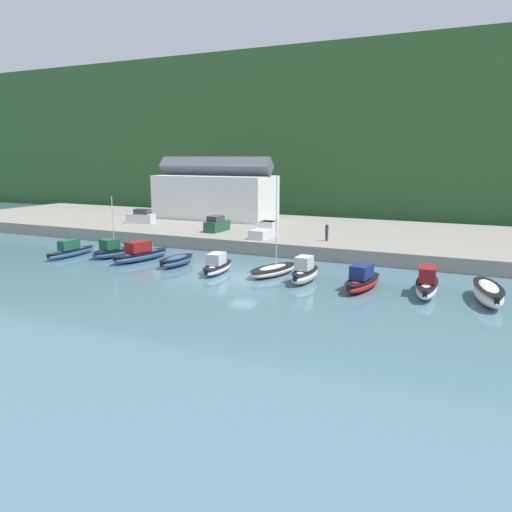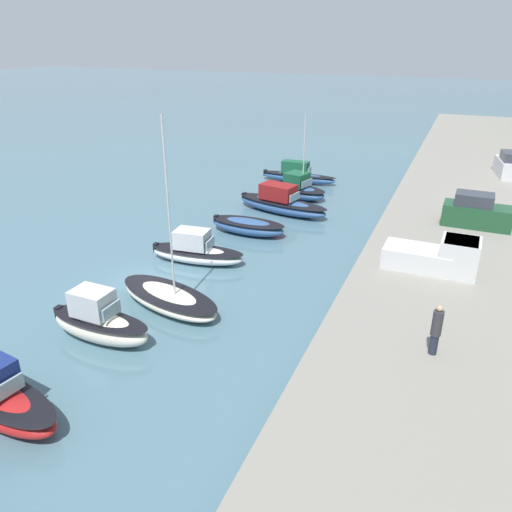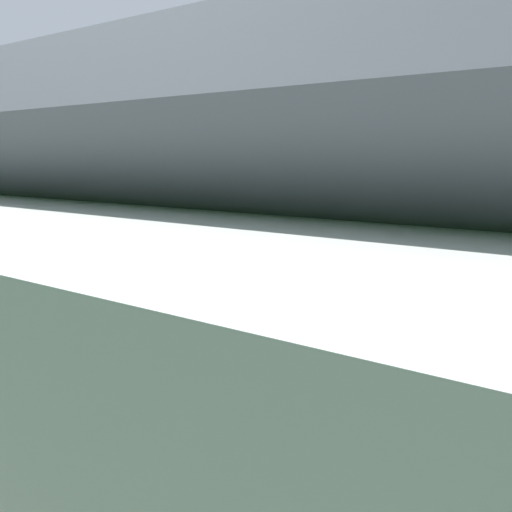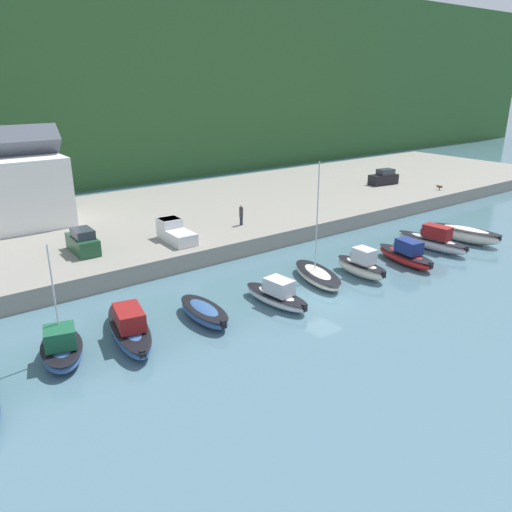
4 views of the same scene
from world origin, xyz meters
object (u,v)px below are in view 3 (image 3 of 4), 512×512
moored_boat_3 (335,278)px  person_on_quay (72,261)px  moored_boat_1 (469,296)px  parked_car_1 (266,309)px  moored_boat_8 (107,241)px  pickup_truck_0 (166,280)px  moored_boat_6 (191,251)px  moored_boat_7 (151,245)px  moored_boat_5 (214,262)px  moored_boat_9 (82,237)px  moored_boat_4 (278,264)px  moored_boat_2 (403,286)px

moored_boat_3 → person_on_quay: (12.69, 13.41, 2.14)m
moored_boat_3 → person_on_quay: size_ratio=2.60×
moored_boat_1 → parked_car_1: bearing=80.9°
moored_boat_8 → person_on_quay: (-13.19, 13.87, 1.80)m
moored_boat_3 → person_on_quay: person_on_quay is taller
moored_boat_1 → parked_car_1: size_ratio=1.69×
parked_car_1 → person_on_quay: parked_car_1 is taller
pickup_truck_0 → person_on_quay: size_ratio=2.23×
moored_boat_6 → moored_boat_7: moored_boat_6 is taller
moored_boat_5 → parked_car_1: size_ratio=2.32×
moored_boat_9 → pickup_truck_0: size_ratio=1.54×
moored_boat_4 → moored_boat_9: bearing=-6.3°
parked_car_1 → moored_boat_8: bearing=-26.0°
moored_boat_4 → moored_boat_6: moored_boat_6 is taller
moored_boat_7 → pickup_truck_0: 21.35m
moored_boat_9 → person_on_quay: (-17.97, 14.44, 1.87)m
moored_boat_4 → pickup_truck_0: (-0.91, 14.02, 1.69)m
moored_boat_5 → person_on_quay: 13.27m
moored_boat_6 → moored_boat_7: (5.51, -0.37, -0.10)m
moored_boat_9 → moored_boat_1: bearing=167.2°
parked_car_1 → person_on_quay: size_ratio=1.98×
moored_boat_9 → person_on_quay: person_on_quay is taller
moored_boat_1 → moored_boat_4: bearing=8.6°
moored_boat_1 → moored_boat_2: bearing=14.5°
moored_boat_4 → moored_boat_8: 20.25m
moored_boat_6 → moored_boat_9: bearing=1.1°
moored_boat_8 → moored_boat_3: bearing=175.1°
moored_boat_1 → person_on_quay: 25.66m
moored_boat_4 → moored_boat_7: (14.86, -0.28, 0.09)m
parked_car_1 → person_on_quay: (15.92, -1.26, 0.18)m
moored_boat_3 → moored_boat_5: size_ratio=0.57×
moored_boat_2 → person_on_quay: person_on_quay is taller
moored_boat_7 → pickup_truck_0: (-15.77, 14.30, 1.61)m
moored_boat_2 → moored_boat_3: 5.27m
moored_boat_1 → moored_boat_8: bearing=13.2°
moored_boat_8 → parked_car_1: bearing=148.7°
moored_boat_5 → moored_boat_7: 9.49m
moored_boat_6 → moored_boat_1: bearing=177.6°
moored_boat_4 → pickup_truck_0: 14.15m
moored_boat_3 → moored_boat_7: moored_boat_7 is taller
moored_boat_1 → person_on_quay: size_ratio=3.34×
moored_boat_9 → moored_boat_6: bearing=169.3°
moored_boat_5 → moored_boat_2: bearing=-164.8°
moored_boat_1 → moored_boat_8: 35.38m
moored_boat_6 → parked_car_1: 24.06m
moored_boat_9 → pickup_truck_0: (-25.93, 13.99, 1.59)m
moored_boat_4 → moored_boat_5: (5.54, 1.46, -0.20)m
moored_boat_4 → moored_boat_8: bearing=-4.7°
moored_boat_2 → person_on_quay: size_ratio=3.81×
moored_boat_4 → person_on_quay: person_on_quay is taller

